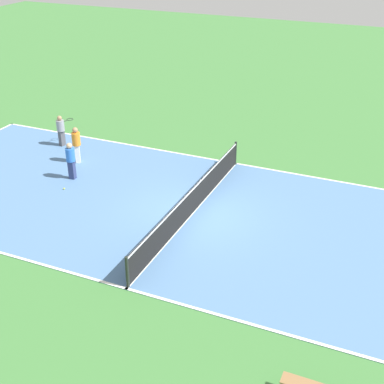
{
  "coord_description": "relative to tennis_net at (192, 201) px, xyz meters",
  "views": [
    {
      "loc": [
        15.4,
        6.72,
        9.7
      ],
      "look_at": [
        0.0,
        0.0,
        0.9
      ],
      "focal_mm": 50.0,
      "sensor_mm": 36.0,
      "label": 1
    }
  ],
  "objects": [
    {
      "name": "tennis_ball_far_baseline",
      "position": [
        0.28,
        -5.38,
        -0.49
      ],
      "size": [
        0.07,
        0.07,
        0.07
      ],
      "primitive_type": "sphere",
      "color": "#CCE033",
      "rests_on": "court_surface"
    },
    {
      "name": "player_center_orange",
      "position": [
        -2.14,
        -6.36,
        0.39
      ],
      "size": [
        0.5,
        0.5,
        1.61
      ],
      "rotation": [
        0.0,
        0.0,
        3.7
      ],
      "color": "white",
      "rests_on": "court_surface"
    },
    {
      "name": "player_baseline_gray",
      "position": [
        -3.46,
        -8.13,
        0.29
      ],
      "size": [
        0.98,
        0.53,
        1.45
      ],
      "rotation": [
        0.0,
        0.0,
        2.92
      ],
      "color": "#4C4C51",
      "rests_on": "court_surface"
    },
    {
      "name": "court_surface",
      "position": [
        0.0,
        0.0,
        -0.54
      ],
      "size": [
        9.63,
        24.58,
        0.02
      ],
      "color": "#4C729E",
      "rests_on": "ground_plane"
    },
    {
      "name": "tennis_net",
      "position": [
        0.0,
        0.0,
        0.0
      ],
      "size": [
        9.43,
        0.1,
        1.04
      ],
      "color": "black",
      "rests_on": "court_surface"
    },
    {
      "name": "ground_plane",
      "position": [
        0.0,
        0.0,
        -0.55
      ],
      "size": [
        80.0,
        80.0,
        0.0
      ],
      "primitive_type": "plane",
      "color": "#3D7538"
    },
    {
      "name": "player_near_blue",
      "position": [
        -0.69,
        -5.65,
        0.35
      ],
      "size": [
        0.37,
        0.37,
        1.56
      ],
      "rotation": [
        0.0,
        0.0,
        4.75
      ],
      "color": "navy",
      "rests_on": "court_surface"
    }
  ]
}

